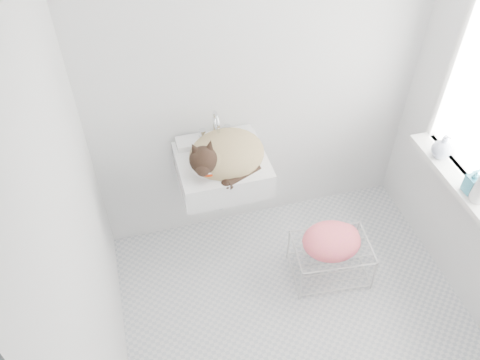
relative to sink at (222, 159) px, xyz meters
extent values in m
cube|color=silver|center=(0.31, -0.74, -0.85)|extent=(2.20, 2.00, 0.02)
cube|color=silver|center=(0.31, 0.26, 0.40)|extent=(2.20, 0.02, 2.50)
cube|color=silver|center=(-0.79, -0.74, 0.40)|extent=(0.02, 2.00, 2.50)
cube|color=white|center=(1.32, -0.54, -0.02)|extent=(0.16, 0.88, 0.04)
cube|color=white|center=(0.00, 0.00, 0.00)|extent=(0.56, 0.48, 0.22)
ellipsoid|color=tan|center=(0.03, -0.01, 0.03)|extent=(0.51, 0.45, 0.24)
sphere|color=black|center=(-0.15, -0.08, 0.14)|extent=(0.19, 0.19, 0.17)
torus|color=#BC2702|center=(-0.13, -0.09, 0.09)|extent=(0.17, 0.16, 0.07)
cube|color=silver|center=(0.64, -0.43, -0.70)|extent=(0.53, 0.40, 0.30)
ellipsoid|color=orange|center=(0.61, -0.45, -0.52)|extent=(0.40, 0.29, 0.16)
imported|color=white|center=(1.31, -0.72, 0.00)|extent=(0.11, 0.11, 0.21)
imported|color=teal|center=(1.31, -0.65, 0.00)|extent=(0.08, 0.08, 0.17)
imported|color=silver|center=(1.31, -0.33, 0.00)|extent=(0.17, 0.17, 0.16)
camera|label=1|loc=(-0.50, -2.23, 2.05)|focal=37.09mm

